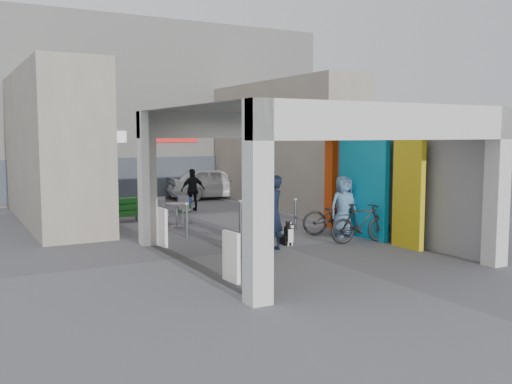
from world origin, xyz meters
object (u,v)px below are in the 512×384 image
man_with_dog (273,213)px  man_crates (193,190)px  bicycle_front (338,216)px  white_van (214,183)px  man_back_turned (258,222)px  bicycle_rear (361,223)px  man_elderly (343,206)px  produce_stand (124,213)px  border_collie (288,235)px  cafe_set (170,216)px

man_with_dog → man_crates: man_with_dog is taller
bicycle_front → white_van: size_ratio=0.50×
man_back_turned → man_crates: size_ratio=1.06×
bicycle_rear → man_elderly: bearing=1.8°
man_elderly → bicycle_front: 0.43m
man_with_dog → produce_stand: bearing=-103.3°
border_collie → man_with_dog: man_with_dog is taller
produce_stand → bicycle_rear: size_ratio=0.66×
man_elderly → cafe_set: bearing=135.6°
bicycle_front → white_van: white_van is taller
man_elderly → man_back_turned: bearing=-154.3°
cafe_set → man_with_dog: (0.86, -5.04, 0.64)m
cafe_set → white_van: bearing=55.1°
cafe_set → produce_stand: bearing=126.8°
man_back_turned → man_elderly: (3.48, 1.29, 0.01)m
man_crates → white_van: bearing=-123.9°
produce_stand → bicycle_rear: bearing=-71.7°
border_collie → man_with_dog: bearing=-149.0°
man_back_turned → bicycle_front: (3.51, 1.57, -0.31)m
man_back_turned → border_collie: bearing=28.5°
man_with_dog → bicycle_rear: 2.66m
cafe_set → man_elderly: bearing=-49.7°
man_crates → bicycle_rear: man_crates is taller
man_back_turned → white_van: man_back_turned is taller
border_collie → man_back_turned: (-1.42, -0.98, 0.59)m
cafe_set → man_crates: size_ratio=0.91×
man_crates → bicycle_front: (1.68, -6.91, -0.26)m
man_elderly → bicycle_front: man_elderly is taller
white_van → man_crates: bearing=151.7°
man_back_turned → bicycle_front: man_back_turned is taller
cafe_set → man_elderly: 5.64m
bicycle_front → man_crates: bearing=39.1°
border_collie → man_elderly: 2.16m
bicycle_front → bicycle_rear: bearing=-163.1°
bicycle_front → white_van: bearing=21.1°
border_collie → bicycle_front: (2.09, 0.59, 0.28)m
border_collie → man_with_dog: 1.09m
man_with_dog → white_van: size_ratio=0.46×
cafe_set → bicycle_rear: bearing=-56.5°
bicycle_front → bicycle_rear: size_ratio=1.17×
man_crates → bicycle_rear: size_ratio=0.91×
man_back_turned → bicycle_front: 3.86m
border_collie → man_crates: bearing=86.0°
man_crates → cafe_set: bearing=57.3°
man_back_turned → bicycle_front: bearing=18.0°
border_collie → man_crates: man_crates is taller
border_collie → man_back_turned: man_back_turned is taller
border_collie → bicycle_rear: size_ratio=0.38×
border_collie → man_crates: size_ratio=0.42×
produce_stand → man_elderly: size_ratio=0.68×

